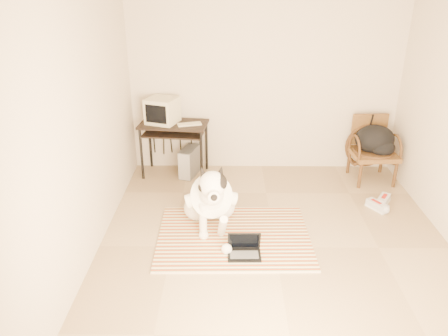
{
  "coord_description": "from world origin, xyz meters",
  "views": [
    {
      "loc": [
        -0.53,
        -4.14,
        2.87
      ],
      "look_at": [
        -0.59,
        0.52,
        0.75
      ],
      "focal_mm": 35.0,
      "sensor_mm": 36.0,
      "label": 1
    }
  ],
  "objects_px": {
    "crt_monitor": "(162,111)",
    "pc_tower": "(190,162)",
    "backpack": "(376,141)",
    "laptop": "(244,249)",
    "dog": "(211,199)",
    "computer_desk": "(174,131)",
    "rattan_chair": "(372,149)"
  },
  "relations": [
    {
      "from": "computer_desk",
      "to": "dog",
      "type": "bearing_deg",
      "value": -68.32
    },
    {
      "from": "laptop",
      "to": "computer_desk",
      "type": "xyz_separation_m",
      "value": [
        -0.99,
        2.09,
        0.62
      ]
    },
    {
      "from": "dog",
      "to": "crt_monitor",
      "type": "xyz_separation_m",
      "value": [
        -0.76,
        1.55,
        0.62
      ]
    },
    {
      "from": "laptop",
      "to": "computer_desk",
      "type": "relative_size",
      "value": 0.35
    },
    {
      "from": "computer_desk",
      "to": "crt_monitor",
      "type": "height_order",
      "value": "crt_monitor"
    },
    {
      "from": "pc_tower",
      "to": "laptop",
      "type": "bearing_deg",
      "value": -69.74
    },
    {
      "from": "laptop",
      "to": "rattan_chair",
      "type": "height_order",
      "value": "rattan_chair"
    },
    {
      "from": "pc_tower",
      "to": "dog",
      "type": "bearing_deg",
      "value": -75.73
    },
    {
      "from": "computer_desk",
      "to": "backpack",
      "type": "height_order",
      "value": "backpack"
    },
    {
      "from": "pc_tower",
      "to": "rattan_chair",
      "type": "xyz_separation_m",
      "value": [
        2.7,
        -0.09,
        0.25
      ]
    },
    {
      "from": "dog",
      "to": "backpack",
      "type": "relative_size",
      "value": 2.31
    },
    {
      "from": "laptop",
      "to": "backpack",
      "type": "xyz_separation_m",
      "value": [
        1.95,
        1.93,
        0.54
      ]
    },
    {
      "from": "laptop",
      "to": "backpack",
      "type": "relative_size",
      "value": 0.65
    },
    {
      "from": "dog",
      "to": "crt_monitor",
      "type": "bearing_deg",
      "value": 116.06
    },
    {
      "from": "crt_monitor",
      "to": "backpack",
      "type": "xyz_separation_m",
      "value": [
        3.1,
        -0.2,
        -0.38
      ]
    },
    {
      "from": "crt_monitor",
      "to": "rattan_chair",
      "type": "distance_m",
      "value": 3.13
    },
    {
      "from": "laptop",
      "to": "computer_desk",
      "type": "bearing_deg",
      "value": 115.24
    },
    {
      "from": "rattan_chair",
      "to": "dog",
      "type": "bearing_deg",
      "value": -148.87
    },
    {
      "from": "dog",
      "to": "computer_desk",
      "type": "distance_m",
      "value": 1.65
    },
    {
      "from": "rattan_chair",
      "to": "laptop",
      "type": "bearing_deg",
      "value": -134.25
    },
    {
      "from": "laptop",
      "to": "dog",
      "type": "bearing_deg",
      "value": 123.51
    },
    {
      "from": "crt_monitor",
      "to": "pc_tower",
      "type": "xyz_separation_m",
      "value": [
        0.38,
        -0.06,
        -0.79
      ]
    },
    {
      "from": "computer_desk",
      "to": "crt_monitor",
      "type": "xyz_separation_m",
      "value": [
        -0.16,
        0.04,
        0.3
      ]
    },
    {
      "from": "computer_desk",
      "to": "laptop",
      "type": "bearing_deg",
      "value": -64.76
    },
    {
      "from": "crt_monitor",
      "to": "pc_tower",
      "type": "distance_m",
      "value": 0.87
    },
    {
      "from": "pc_tower",
      "to": "rattan_chair",
      "type": "bearing_deg",
      "value": -1.86
    },
    {
      "from": "backpack",
      "to": "computer_desk",
      "type": "bearing_deg",
      "value": 176.9
    },
    {
      "from": "dog",
      "to": "pc_tower",
      "type": "relative_size",
      "value": 2.61
    },
    {
      "from": "crt_monitor",
      "to": "rattan_chair",
      "type": "bearing_deg",
      "value": -2.68
    },
    {
      "from": "dog",
      "to": "computer_desk",
      "type": "xyz_separation_m",
      "value": [
        -0.6,
        1.51,
        0.32
      ]
    },
    {
      "from": "crt_monitor",
      "to": "backpack",
      "type": "bearing_deg",
      "value": -3.68
    },
    {
      "from": "dog",
      "to": "backpack",
      "type": "xyz_separation_m",
      "value": [
        2.34,
        1.35,
        0.24
      ]
    }
  ]
}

